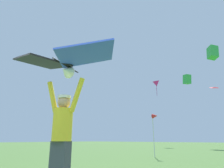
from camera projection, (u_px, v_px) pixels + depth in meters
kite_flyer_person at (62, 134)px, 3.37m from camera, size 0.80×0.43×1.92m
held_stunt_kite at (64, 61)px, 3.64m from camera, size 2.08×1.39×0.44m
distant_kite_magenta_mid_right at (156, 84)px, 29.16m from camera, size 1.21×1.35×2.37m
distant_kite_red_low_right at (214, 87)px, 21.16m from camera, size 1.05×1.00×0.52m
distant_kite_green_high_left at (187, 79)px, 24.59m from camera, size 1.10×1.04×1.24m
distant_kite_green_far_center at (213, 53)px, 12.12m from camera, size 0.72×0.85×0.92m
marker_flag at (155, 119)px, 10.01m from camera, size 0.30×0.24×2.13m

